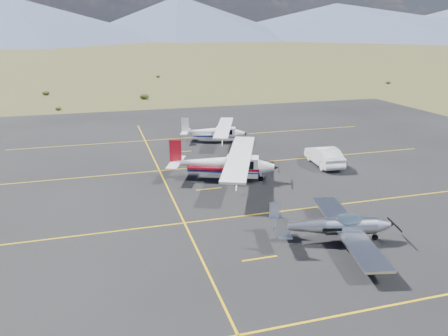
{
  "coord_description": "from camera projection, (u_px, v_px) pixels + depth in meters",
  "views": [
    {
      "loc": [
        -10.58,
        -22.81,
        11.71
      ],
      "look_at": [
        -1.82,
        7.44,
        1.6
      ],
      "focal_mm": 35.0,
      "sensor_mm": 36.0,
      "label": 1
    }
  ],
  "objects": [
    {
      "name": "aircraft_low_wing",
      "position": [
        336.0,
        226.0,
        24.79
      ],
      "size": [
        6.96,
        9.55,
        2.07
      ],
      "rotation": [
        0.0,
        0.0,
        -0.21
      ],
      "color": "silver",
      "rests_on": "apron"
    },
    {
      "name": "ground",
      "position": [
        285.0,
        225.0,
        27.24
      ],
      "size": [
        1600.0,
        1600.0,
        0.0
      ],
      "primitive_type": "plane",
      "color": "#383D1C",
      "rests_on": "ground"
    },
    {
      "name": "aircraft_cessna",
      "position": [
        224.0,
        163.0,
        34.83
      ],
      "size": [
        9.12,
        12.35,
        3.22
      ],
      "rotation": [
        0.0,
        0.0,
        -0.39
      ],
      "color": "white",
      "rests_on": "apron"
    },
    {
      "name": "apron",
      "position": [
        248.0,
        187.0,
        33.65
      ],
      "size": [
        72.0,
        72.0,
        0.02
      ],
      "primitive_type": "cube",
      "color": "black",
      "rests_on": "ground"
    },
    {
      "name": "aircraft_plain",
      "position": [
        214.0,
        132.0,
        46.66
      ],
      "size": [
        7.18,
        10.04,
        2.59
      ],
      "rotation": [
        0.0,
        0.0,
        -0.35
      ],
      "color": "white",
      "rests_on": "apron"
    },
    {
      "name": "sedan",
      "position": [
        324.0,
        156.0,
        38.89
      ],
      "size": [
        2.26,
        5.31,
        1.7
      ],
      "primitive_type": "imported",
      "rotation": [
        0.0,
        0.0,
        3.05
      ],
      "color": "white",
      "rests_on": "apron"
    }
  ]
}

